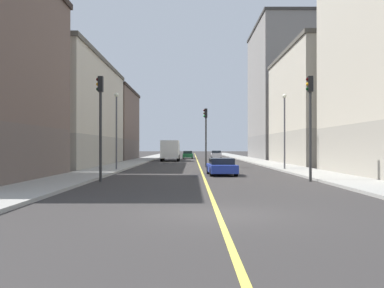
# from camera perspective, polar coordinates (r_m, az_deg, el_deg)

# --- Properties ---
(ground_plane) EXTENTS (400.00, 400.00, 0.00)m
(ground_plane) POSITION_cam_1_polar(r_m,az_deg,el_deg) (13.80, 3.22, -8.70)
(ground_plane) COLOR #33302E
(ground_plane) RESTS_ON ground
(sidewalk_left) EXTENTS (3.31, 168.00, 0.15)m
(sidewalk_left) POSITION_cam_1_polar(r_m,az_deg,el_deg) (63.30, 8.05, -2.11)
(sidewalk_left) COLOR #9E9B93
(sidewalk_left) RESTS_ON ground
(sidewalk_right) EXTENTS (3.31, 168.00, 0.15)m
(sidewalk_right) POSITION_cam_1_polar(r_m,az_deg,el_deg) (63.10, -6.74, -2.12)
(sidewalk_right) COLOR #9E9B93
(sidewalk_right) RESTS_ON ground
(lane_center_stripe) EXTENTS (0.16, 154.00, 0.01)m
(lane_center_stripe) POSITION_cam_1_polar(r_m,az_deg,el_deg) (62.67, 0.67, -2.19)
(lane_center_stripe) COLOR #E5D14C
(lane_center_stripe) RESTS_ON ground
(building_left_mid) EXTENTS (8.98, 20.91, 12.99)m
(building_left_mid) POSITION_cam_1_polar(r_m,az_deg,el_deg) (54.91, 15.75, 4.35)
(building_left_mid) COLOR #9D9688
(building_left_mid) RESTS_ON ground
(building_left_far) EXTENTS (8.98, 21.34, 22.14)m
(building_left_far) POSITION_cam_1_polar(r_m,az_deg,el_deg) (78.17, 11.01, 6.30)
(building_left_far) COLOR slate
(building_left_far) RESTS_ON ground
(building_right_midblock) EXTENTS (8.98, 24.43, 11.05)m
(building_right_midblock) POSITION_cam_1_polar(r_m,az_deg,el_deg) (49.65, -15.67, 3.72)
(building_right_midblock) COLOR #9D9688
(building_right_midblock) RESTS_ON ground
(building_right_distant) EXTENTS (8.98, 17.63, 10.73)m
(building_right_distant) POSITION_cam_1_polar(r_m,az_deg,el_deg) (70.94, -10.90, 2.36)
(building_right_distant) COLOR brown
(building_right_distant) RESTS_ON ground
(traffic_light_left_near) EXTENTS (0.40, 0.32, 6.10)m
(traffic_light_left_near) POSITION_cam_1_polar(r_m,az_deg,el_deg) (27.41, 14.42, 3.70)
(traffic_light_left_near) COLOR #2D2D2D
(traffic_light_left_near) RESTS_ON ground
(traffic_light_right_near) EXTENTS (0.40, 0.32, 6.09)m
(traffic_light_right_near) POSITION_cam_1_polar(r_m,az_deg,el_deg) (27.07, -11.38, 3.74)
(traffic_light_right_near) COLOR #2D2D2D
(traffic_light_right_near) RESTS_ON ground
(traffic_light_median_far) EXTENTS (0.40, 0.32, 5.80)m
(traffic_light_median_far) POSITION_cam_1_polar(r_m,az_deg,el_deg) (45.34, 1.68, 1.86)
(traffic_light_median_far) COLOR #2D2D2D
(traffic_light_median_far) RESTS_ON ground
(street_lamp_left_near) EXTENTS (0.36, 0.36, 6.35)m
(street_lamp_left_near) POSITION_cam_1_polar(r_m,az_deg,el_deg) (39.65, 11.38, 2.61)
(street_lamp_left_near) COLOR #4C4C51
(street_lamp_left_near) RESTS_ON ground
(street_lamp_right_near) EXTENTS (0.36, 0.36, 6.37)m
(street_lamp_right_near) POSITION_cam_1_polar(r_m,az_deg,el_deg) (38.69, -9.42, 2.69)
(street_lamp_right_near) COLOR #4C4C51
(street_lamp_right_near) RESTS_ON ground
(car_green) EXTENTS (1.85, 4.46, 1.31)m
(car_green) POSITION_cam_1_polar(r_m,az_deg,el_deg) (79.18, -0.58, -1.36)
(car_green) COLOR #1E6B38
(car_green) RESTS_ON ground
(car_white) EXTENTS (1.90, 4.12, 1.35)m
(car_white) POSITION_cam_1_polar(r_m,az_deg,el_deg) (82.29, 2.98, -1.30)
(car_white) COLOR white
(car_white) RESTS_ON ground
(car_blue) EXTENTS (2.03, 4.55, 1.21)m
(car_blue) POSITION_cam_1_polar(r_m,az_deg,el_deg) (32.56, 3.65, -2.82)
(car_blue) COLOR #23389E
(car_blue) RESTS_ON ground
(box_truck) EXTENTS (2.56, 7.34, 2.90)m
(box_truck) POSITION_cam_1_polar(r_m,az_deg,el_deg) (65.14, -2.75, -0.76)
(box_truck) COLOR beige
(box_truck) RESTS_ON ground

